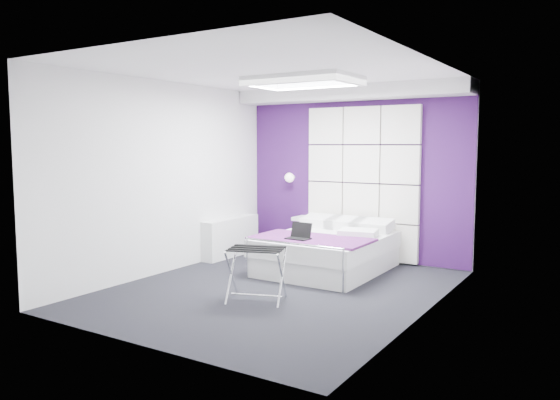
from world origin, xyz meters
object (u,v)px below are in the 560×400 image
Objects in this scene: radiator at (231,237)px; nightstand at (310,219)px; wall_lamp at (291,177)px; bed at (327,251)px; luggage_rack at (256,275)px; laptop at (300,235)px.

radiator is 2.52× the size of nightstand.
wall_lamp reaches higher than bed.
wall_lamp reaches higher than luggage_rack.
nightstand reaches higher than luggage_rack.
wall_lamp is 1.35m from radiator.
bed is at bearing 83.42° from laptop.
wall_lamp is at bearing 93.61° from luggage_rack.
bed is 1.74m from luggage_rack.
bed is (1.74, -0.10, -0.02)m from radiator.
laptop is at bearing -66.18° from nightstand.
nightstand reaches higher than radiator.
wall_lamp is 2.97m from luggage_rack.
bed reaches higher than luggage_rack.
wall_lamp is 1.88m from laptop.
radiator is 1.75m from bed.
wall_lamp is at bearing 49.90° from radiator.
wall_lamp is at bearing 174.05° from nightstand.
bed is 3.91× the size of nightstand.
nightstand is at bearing 131.43° from bed.
radiator is 0.64× the size of bed.
laptop is at bearing -22.77° from radiator.
wall_lamp is 0.50× the size of laptop.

